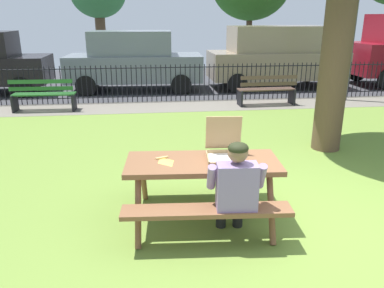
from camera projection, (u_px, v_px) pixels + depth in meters
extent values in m
cube|color=olive|center=(264.00, 173.00, 6.11)|extent=(28.00, 11.23, 0.02)
cube|color=slate|center=(213.00, 106.00, 10.73)|extent=(28.00, 1.40, 0.01)
cube|color=#38383D|center=(194.00, 81.00, 14.89)|extent=(28.00, 7.44, 0.01)
cube|color=brown|center=(203.00, 163.00, 4.48)|extent=(1.85, 0.88, 0.06)
cube|color=brown|center=(207.00, 211.00, 4.00)|extent=(1.81, 0.40, 0.05)
cube|color=brown|center=(199.00, 168.00, 5.14)|extent=(1.81, 0.40, 0.05)
cylinder|color=brown|center=(138.00, 211.00, 4.17)|extent=(0.10, 0.44, 0.74)
cylinder|color=brown|center=(144.00, 180.00, 4.96)|extent=(0.10, 0.44, 0.74)
cylinder|color=brown|center=(271.00, 208.00, 4.24)|extent=(0.10, 0.44, 0.74)
cylinder|color=brown|center=(256.00, 178.00, 5.03)|extent=(0.10, 0.44, 0.74)
cube|color=tan|center=(225.00, 160.00, 4.49)|extent=(0.46, 0.46, 0.01)
cube|color=silver|center=(225.00, 159.00, 4.49)|extent=(0.43, 0.43, 0.00)
cube|color=tan|center=(228.00, 164.00, 4.29)|extent=(0.43, 0.04, 0.04)
cube|color=tan|center=(223.00, 151.00, 4.68)|extent=(0.43, 0.04, 0.04)
cube|color=tan|center=(208.00, 158.00, 4.48)|extent=(0.04, 0.43, 0.04)
cube|color=tan|center=(243.00, 157.00, 4.49)|extent=(0.04, 0.43, 0.04)
cube|color=tan|center=(224.00, 133.00, 4.62)|extent=(0.44, 0.13, 0.43)
pyramid|color=#EFC751|center=(166.00, 161.00, 4.44)|extent=(0.22, 0.28, 0.01)
cube|color=tan|center=(162.00, 158.00, 4.54)|extent=(0.16, 0.08, 0.02)
cylinder|color=black|center=(221.00, 210.00, 4.48)|extent=(0.12, 0.12, 0.44)
cylinder|color=black|center=(224.00, 199.00, 4.20)|extent=(0.18, 0.43, 0.15)
cylinder|color=black|center=(238.00, 209.00, 4.49)|extent=(0.12, 0.12, 0.44)
cylinder|color=black|center=(242.00, 198.00, 4.21)|extent=(0.18, 0.43, 0.15)
cube|color=#8C72A5|center=(237.00, 188.00, 3.94)|extent=(0.43, 0.25, 0.52)
cylinder|color=#8C72A5|center=(211.00, 177.00, 3.94)|extent=(0.10, 0.21, 0.31)
cylinder|color=#8C72A5|center=(261.00, 176.00, 3.96)|extent=(0.10, 0.21, 0.31)
sphere|color=#8C6647|center=(238.00, 152.00, 3.83)|extent=(0.21, 0.21, 0.21)
ellipsoid|color=black|center=(238.00, 148.00, 3.81)|extent=(0.21, 0.20, 0.12)
cylinder|color=black|center=(209.00, 67.00, 11.08)|extent=(20.15, 0.03, 0.03)
cylinder|color=black|center=(209.00, 95.00, 11.34)|extent=(20.15, 0.03, 0.03)
cylinder|color=black|center=(4.00, 86.00, 10.58)|extent=(0.02, 0.02, 1.07)
cylinder|color=black|center=(9.00, 86.00, 10.60)|extent=(0.02, 0.02, 1.07)
cylinder|color=black|center=(14.00, 86.00, 10.61)|extent=(0.02, 0.02, 1.07)
cylinder|color=black|center=(20.00, 86.00, 10.63)|extent=(0.02, 0.02, 1.07)
cylinder|color=black|center=(25.00, 86.00, 10.64)|extent=(0.02, 0.02, 1.07)
cylinder|color=black|center=(30.00, 86.00, 10.66)|extent=(0.02, 0.02, 1.07)
cylinder|color=black|center=(35.00, 86.00, 10.67)|extent=(0.02, 0.02, 1.07)
cylinder|color=black|center=(41.00, 86.00, 10.69)|extent=(0.02, 0.02, 1.07)
cylinder|color=black|center=(46.00, 86.00, 10.70)|extent=(0.02, 0.02, 1.07)
cylinder|color=black|center=(51.00, 85.00, 10.72)|extent=(0.02, 0.02, 1.07)
cylinder|color=black|center=(56.00, 85.00, 10.74)|extent=(0.02, 0.02, 1.07)
cylinder|color=black|center=(61.00, 85.00, 10.75)|extent=(0.02, 0.02, 1.07)
cylinder|color=black|center=(66.00, 85.00, 10.77)|extent=(0.02, 0.02, 1.07)
cylinder|color=black|center=(72.00, 85.00, 10.78)|extent=(0.02, 0.02, 1.07)
cylinder|color=black|center=(77.00, 85.00, 10.80)|extent=(0.02, 0.02, 1.07)
cylinder|color=black|center=(82.00, 85.00, 10.81)|extent=(0.02, 0.02, 1.07)
cylinder|color=black|center=(87.00, 85.00, 10.83)|extent=(0.02, 0.02, 1.07)
cylinder|color=black|center=(92.00, 85.00, 10.85)|extent=(0.02, 0.02, 1.07)
cylinder|color=black|center=(97.00, 85.00, 10.86)|extent=(0.02, 0.02, 1.07)
cylinder|color=black|center=(102.00, 84.00, 10.88)|extent=(0.02, 0.02, 1.07)
cylinder|color=black|center=(107.00, 84.00, 10.89)|extent=(0.02, 0.02, 1.07)
cylinder|color=black|center=(112.00, 84.00, 10.91)|extent=(0.02, 0.02, 1.07)
cylinder|color=black|center=(117.00, 84.00, 10.92)|extent=(0.02, 0.02, 1.07)
cylinder|color=black|center=(122.00, 84.00, 10.94)|extent=(0.02, 0.02, 1.07)
cylinder|color=black|center=(127.00, 84.00, 10.95)|extent=(0.02, 0.02, 1.07)
cylinder|color=black|center=(132.00, 84.00, 10.97)|extent=(0.02, 0.02, 1.07)
cylinder|color=black|center=(137.00, 84.00, 10.99)|extent=(0.02, 0.02, 1.07)
cylinder|color=black|center=(142.00, 84.00, 11.00)|extent=(0.02, 0.02, 1.07)
cylinder|color=black|center=(147.00, 84.00, 11.02)|extent=(0.02, 0.02, 1.07)
cylinder|color=black|center=(151.00, 83.00, 11.03)|extent=(0.02, 0.02, 1.07)
cylinder|color=black|center=(156.00, 83.00, 11.05)|extent=(0.02, 0.02, 1.07)
cylinder|color=black|center=(161.00, 83.00, 11.06)|extent=(0.02, 0.02, 1.07)
cylinder|color=black|center=(166.00, 83.00, 11.08)|extent=(0.02, 0.02, 1.07)
cylinder|color=black|center=(171.00, 83.00, 11.10)|extent=(0.02, 0.02, 1.07)
cylinder|color=black|center=(176.00, 83.00, 11.11)|extent=(0.02, 0.02, 1.07)
cylinder|color=black|center=(180.00, 83.00, 11.13)|extent=(0.02, 0.02, 1.07)
cylinder|color=black|center=(185.00, 83.00, 11.14)|extent=(0.02, 0.02, 1.07)
cylinder|color=black|center=(190.00, 83.00, 11.16)|extent=(0.02, 0.02, 1.07)
cylinder|color=black|center=(195.00, 83.00, 11.17)|extent=(0.02, 0.02, 1.07)
cylinder|color=black|center=(200.00, 83.00, 11.19)|extent=(0.02, 0.02, 1.07)
cylinder|color=black|center=(204.00, 82.00, 11.20)|extent=(0.02, 0.02, 1.07)
cylinder|color=black|center=(209.00, 82.00, 11.22)|extent=(0.02, 0.02, 1.07)
cylinder|color=black|center=(214.00, 82.00, 11.24)|extent=(0.02, 0.02, 1.07)
cylinder|color=black|center=(218.00, 82.00, 11.25)|extent=(0.02, 0.02, 1.07)
cylinder|color=black|center=(223.00, 82.00, 11.27)|extent=(0.02, 0.02, 1.07)
cylinder|color=black|center=(228.00, 82.00, 11.28)|extent=(0.02, 0.02, 1.07)
cylinder|color=black|center=(232.00, 82.00, 11.30)|extent=(0.02, 0.02, 1.07)
cylinder|color=black|center=(237.00, 82.00, 11.31)|extent=(0.02, 0.02, 1.07)
cylinder|color=black|center=(242.00, 82.00, 11.33)|extent=(0.02, 0.02, 1.07)
cylinder|color=black|center=(246.00, 82.00, 11.35)|extent=(0.02, 0.02, 1.07)
cylinder|color=black|center=(251.00, 82.00, 11.36)|extent=(0.02, 0.02, 1.07)
cylinder|color=black|center=(256.00, 81.00, 11.38)|extent=(0.02, 0.02, 1.07)
cylinder|color=black|center=(260.00, 81.00, 11.39)|extent=(0.02, 0.02, 1.07)
cylinder|color=black|center=(265.00, 81.00, 11.41)|extent=(0.02, 0.02, 1.07)
cylinder|color=black|center=(269.00, 81.00, 11.42)|extent=(0.02, 0.02, 1.07)
cylinder|color=black|center=(274.00, 81.00, 11.44)|extent=(0.02, 0.02, 1.07)
cylinder|color=black|center=(278.00, 81.00, 11.45)|extent=(0.02, 0.02, 1.07)
cylinder|color=black|center=(283.00, 81.00, 11.47)|extent=(0.02, 0.02, 1.07)
cylinder|color=black|center=(287.00, 81.00, 11.49)|extent=(0.02, 0.02, 1.07)
cylinder|color=black|center=(292.00, 81.00, 11.50)|extent=(0.02, 0.02, 1.07)
cylinder|color=black|center=(296.00, 81.00, 11.52)|extent=(0.02, 0.02, 1.07)
cylinder|color=black|center=(301.00, 81.00, 11.53)|extent=(0.02, 0.02, 1.07)
cylinder|color=black|center=(305.00, 80.00, 11.55)|extent=(0.02, 0.02, 1.07)
cylinder|color=black|center=(310.00, 80.00, 11.56)|extent=(0.02, 0.02, 1.07)
cylinder|color=black|center=(314.00, 80.00, 11.58)|extent=(0.02, 0.02, 1.07)
cylinder|color=black|center=(319.00, 80.00, 11.60)|extent=(0.02, 0.02, 1.07)
cylinder|color=black|center=(323.00, 80.00, 11.61)|extent=(0.02, 0.02, 1.07)
cylinder|color=black|center=(327.00, 80.00, 11.63)|extent=(0.02, 0.02, 1.07)
cylinder|color=black|center=(332.00, 80.00, 11.64)|extent=(0.02, 0.02, 1.07)
cylinder|color=black|center=(336.00, 80.00, 11.66)|extent=(0.02, 0.02, 1.07)
cylinder|color=black|center=(341.00, 80.00, 11.67)|extent=(0.02, 0.02, 1.07)
cylinder|color=black|center=(345.00, 80.00, 11.69)|extent=(0.02, 0.02, 1.07)
cylinder|color=black|center=(349.00, 80.00, 11.71)|extent=(0.02, 0.02, 1.07)
cylinder|color=black|center=(354.00, 80.00, 11.72)|extent=(0.02, 0.02, 1.07)
cylinder|color=black|center=(358.00, 79.00, 11.74)|extent=(0.02, 0.02, 1.07)
cylinder|color=black|center=(362.00, 79.00, 11.75)|extent=(0.02, 0.02, 1.07)
cylinder|color=black|center=(366.00, 79.00, 11.77)|extent=(0.02, 0.02, 1.07)
cylinder|color=black|center=(371.00, 79.00, 11.78)|extent=(0.02, 0.02, 1.07)
cylinder|color=black|center=(375.00, 79.00, 11.80)|extent=(0.02, 0.02, 1.07)
cylinder|color=black|center=(379.00, 79.00, 11.81)|extent=(0.02, 0.02, 1.07)
cylinder|color=black|center=(384.00, 79.00, 11.83)|extent=(0.02, 0.02, 1.07)
cube|color=#235E25|center=(46.00, 93.00, 10.16)|extent=(1.60, 0.13, 0.04)
cube|color=#235E25|center=(44.00, 94.00, 10.02)|extent=(1.60, 0.13, 0.04)
cube|color=#235E25|center=(43.00, 95.00, 9.89)|extent=(1.60, 0.13, 0.04)
cube|color=#235E25|center=(41.00, 89.00, 9.78)|extent=(1.60, 0.09, 0.11)
cube|color=#235E25|center=(40.00, 82.00, 9.72)|extent=(1.60, 0.09, 0.11)
cube|color=black|center=(74.00, 102.00, 10.12)|extent=(0.06, 0.44, 0.44)
cube|color=black|center=(15.00, 103.00, 9.98)|extent=(0.06, 0.44, 0.44)
cube|color=brown|center=(264.00, 88.00, 10.82)|extent=(1.60, 0.15, 0.04)
cube|color=brown|center=(266.00, 89.00, 10.69)|extent=(1.60, 0.15, 0.04)
cube|color=brown|center=(268.00, 90.00, 10.56)|extent=(1.60, 0.15, 0.04)
cube|color=brown|center=(269.00, 84.00, 10.45)|extent=(1.60, 0.11, 0.11)
cube|color=brown|center=(269.00, 77.00, 10.39)|extent=(1.60, 0.11, 0.11)
cube|color=black|center=(292.00, 96.00, 10.82)|extent=(0.06, 0.44, 0.44)
cube|color=black|center=(240.00, 98.00, 10.61)|extent=(0.06, 0.44, 0.44)
cylinder|color=#4C4C51|center=(353.00, 36.00, 10.84)|extent=(0.12, 0.12, 3.68)
cylinder|color=brown|center=(335.00, 60.00, 6.73)|extent=(0.52, 0.52, 3.31)
cube|color=#262D38|center=(1.00, 44.00, 12.00)|extent=(0.07, 1.53, 0.65)
cylinder|color=black|center=(21.00, 87.00, 11.64)|extent=(0.64, 0.12, 0.64)
cylinder|color=black|center=(35.00, 78.00, 13.33)|extent=(0.64, 0.12, 0.64)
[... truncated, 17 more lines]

